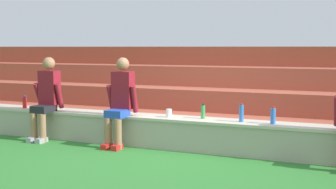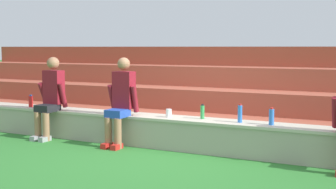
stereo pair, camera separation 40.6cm
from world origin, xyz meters
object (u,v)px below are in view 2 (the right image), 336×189
object	(u,v)px
water_bottle_mid_right	(240,114)
water_bottle_mid_left	(31,101)
plastic_cup_middle	(169,113)
water_bottle_center_gap	(202,112)
person_center	(121,100)
person_left_of_center	(50,96)
water_bottle_near_left	(271,117)

from	to	relation	value
water_bottle_mid_right	water_bottle_mid_left	distance (m)	3.87
plastic_cup_middle	water_bottle_center_gap	bearing A→B (deg)	9.62
water_bottle_center_gap	water_bottle_mid_left	size ratio (longest dim) A/B	1.01
person_center	plastic_cup_middle	world-z (taller)	person_center
water_bottle_mid_right	person_left_of_center	bearing A→B (deg)	-175.92
water_bottle_near_left	plastic_cup_middle	distance (m)	1.58
water_bottle_mid_left	plastic_cup_middle	xyz separation A→B (m)	(2.75, 0.02, -0.04)
water_bottle_center_gap	plastic_cup_middle	size ratio (longest dim) A/B	1.75
water_bottle_mid_left	water_bottle_mid_right	bearing A→B (deg)	0.62
water_bottle_center_gap	water_bottle_mid_right	xyz separation A→B (m)	(0.60, -0.07, 0.02)
person_center	water_bottle_mid_right	distance (m)	1.88
person_center	water_bottle_mid_left	size ratio (longest dim) A/B	6.27
water_bottle_center_gap	plastic_cup_middle	xyz separation A→B (m)	(-0.52, -0.09, -0.04)
water_bottle_center_gap	plastic_cup_middle	distance (m)	0.53
water_bottle_near_left	water_bottle_mid_left	bearing A→B (deg)	-179.57
water_bottle_mid_right	person_center	bearing A→B (deg)	-173.91
water_bottle_near_left	water_bottle_center_gap	bearing A→B (deg)	175.83
water_bottle_mid_right	water_bottle_center_gap	bearing A→B (deg)	173.62
person_left_of_center	water_bottle_mid_left	distance (m)	0.66
person_left_of_center	water_bottle_mid_left	size ratio (longest dim) A/B	6.25
person_center	water_bottle_mid_right	size ratio (longest dim) A/B	5.17
water_bottle_center_gap	water_bottle_mid_left	xyz separation A→B (m)	(-3.27, -0.11, -0.00)
water_bottle_mid_right	water_bottle_near_left	bearing A→B (deg)	-1.21
person_center	water_bottle_mid_right	bearing A→B (deg)	6.09
person_left_of_center	water_bottle_mid_left	world-z (taller)	person_left_of_center
person_left_of_center	person_center	distance (m)	1.38
plastic_cup_middle	water_bottle_mid_left	bearing A→B (deg)	-179.54
water_bottle_near_left	person_center	bearing A→B (deg)	-175.33
person_left_of_center	water_bottle_near_left	bearing A→B (deg)	3.43
person_left_of_center	plastic_cup_middle	distance (m)	2.15
water_bottle_mid_right	plastic_cup_middle	world-z (taller)	water_bottle_mid_right
person_left_of_center	water_bottle_near_left	world-z (taller)	person_left_of_center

